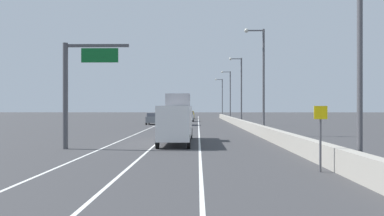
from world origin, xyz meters
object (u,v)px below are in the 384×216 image
at_px(speed_advisory_sign, 320,133).
at_px(lamp_post_right_fourth, 229,92).
at_px(overhead_sign_gantry, 76,82).
at_px(box_truck, 177,120).
at_px(lamp_post_right_third, 240,87).
at_px(car_yellow_2, 191,115).
at_px(car_gray_3, 153,119).
at_px(lamp_post_right_second, 261,75).
at_px(car_red_1, 168,115).
at_px(lamp_post_right_near, 354,29).
at_px(car_blue_0, 186,119).
at_px(car_silver_4, 190,117).
at_px(lamp_post_right_fifth, 221,96).

height_order(speed_advisory_sign, lamp_post_right_fourth, lamp_post_right_fourth).
distance_m(overhead_sign_gantry, box_truck, 8.82).
xyz_separation_m(lamp_post_right_third, car_yellow_2, (-8.81, 34.44, -5.35)).
height_order(car_yellow_2, car_gray_3, car_yellow_2).
xyz_separation_m(lamp_post_right_second, box_truck, (-8.39, -7.61, -4.47)).
height_order(speed_advisory_sign, car_red_1, speed_advisory_sign).
relative_size(overhead_sign_gantry, lamp_post_right_near, 0.67).
bearing_deg(lamp_post_right_second, car_yellow_2, 98.62).
height_order(overhead_sign_gantry, car_blue_0, overhead_sign_gantry).
relative_size(lamp_post_right_second, car_yellow_2, 2.75).
height_order(car_blue_0, car_silver_4, car_silver_4).
distance_m(lamp_post_right_near, car_silver_4, 61.47).
relative_size(lamp_post_right_third, car_yellow_2, 2.75).
xyz_separation_m(car_blue_0, car_red_1, (-5.68, 33.27, -0.02)).
bearing_deg(lamp_post_right_third, speed_advisory_sign, -91.84).
bearing_deg(lamp_post_right_fifth, car_silver_4, -108.09).
distance_m(car_blue_0, car_red_1, 33.75).
bearing_deg(lamp_post_right_third, lamp_post_right_fourth, 89.68).
xyz_separation_m(lamp_post_right_second, car_red_1, (-14.29, 55.67, -5.37)).
xyz_separation_m(overhead_sign_gantry, car_gray_3, (0.69, 37.44, -3.72)).
bearing_deg(speed_advisory_sign, lamp_post_right_fourth, 88.67).
distance_m(lamp_post_right_third, car_blue_0, 10.42).
height_order(speed_advisory_sign, lamp_post_right_fifth, lamp_post_right_fifth).
bearing_deg(car_yellow_2, speed_advisory_sign, -84.51).
xyz_separation_m(lamp_post_right_third, car_gray_3, (-14.87, 3.37, -5.36)).
relative_size(lamp_post_right_second, lamp_post_right_fourth, 1.00).
bearing_deg(lamp_post_right_fourth, lamp_post_right_second, -90.57).
xyz_separation_m(speed_advisory_sign, car_red_1, (-13.22, 76.89, -0.77)).
distance_m(overhead_sign_gantry, car_silver_4, 51.91).
distance_m(overhead_sign_gantry, car_gray_3, 37.63).
bearing_deg(lamp_post_right_fourth, box_truck, -99.82).
height_order(lamp_post_right_fifth, car_gray_3, lamp_post_right_fifth).
bearing_deg(car_gray_3, box_truck, -79.31).
relative_size(speed_advisory_sign, car_blue_0, 0.64).
bearing_deg(box_truck, overhead_sign_gantry, -145.19).
bearing_deg(car_yellow_2, car_silver_4, -89.69).
bearing_deg(speed_advisory_sign, lamp_post_right_fifth, 89.21).
bearing_deg(lamp_post_right_second, car_red_1, 104.40).
bearing_deg(car_yellow_2, lamp_post_right_near, -83.57).
bearing_deg(lamp_post_right_fourth, lamp_post_right_third, -90.32).
bearing_deg(overhead_sign_gantry, lamp_post_right_second, 39.07).
distance_m(lamp_post_right_fourth, car_blue_0, 23.44).
height_order(lamp_post_right_fourth, car_red_1, lamp_post_right_fourth).
bearing_deg(car_yellow_2, box_truck, -89.90).
xyz_separation_m(car_yellow_2, car_gray_3, (-6.06, -31.06, -0.01)).
distance_m(lamp_post_right_fifth, car_gray_3, 42.92).
height_order(overhead_sign_gantry, lamp_post_right_second, lamp_post_right_second).
relative_size(overhead_sign_gantry, lamp_post_right_third, 0.67).
relative_size(lamp_post_right_near, car_gray_3, 2.50).
relative_size(overhead_sign_gantry, car_blue_0, 1.61).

